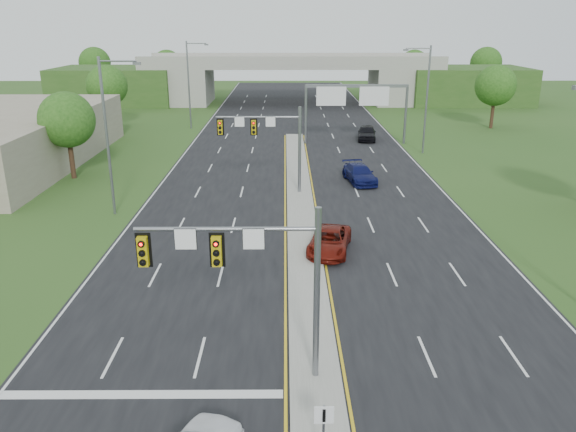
% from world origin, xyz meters
% --- Properties ---
extents(ground, '(240.00, 240.00, 0.00)m').
position_xyz_m(ground, '(0.00, 0.00, 0.00)').
color(ground, '#2B4F1C').
rests_on(ground, ground).
extents(road, '(24.00, 160.00, 0.02)m').
position_xyz_m(road, '(0.00, 35.00, 0.01)').
color(road, black).
rests_on(road, ground).
extents(median, '(2.00, 54.00, 0.16)m').
position_xyz_m(median, '(0.00, 23.00, 0.10)').
color(median, gray).
rests_on(median, road).
extents(lane_markings, '(23.72, 160.00, 0.01)m').
position_xyz_m(lane_markings, '(-0.60, 28.91, 0.02)').
color(lane_markings, gold).
rests_on(lane_markings, road).
extents(signal_mast_near, '(6.62, 0.60, 7.00)m').
position_xyz_m(signal_mast_near, '(-2.26, -0.07, 4.73)').
color(signal_mast_near, slate).
rests_on(signal_mast_near, ground).
extents(signal_mast_far, '(6.62, 0.60, 7.00)m').
position_xyz_m(signal_mast_far, '(-2.26, 24.93, 4.73)').
color(signal_mast_far, slate).
rests_on(signal_mast_far, ground).
extents(keep_right_sign, '(0.60, 0.13, 2.20)m').
position_xyz_m(keep_right_sign, '(0.00, -4.53, 1.52)').
color(keep_right_sign, slate).
rests_on(keep_right_sign, ground).
extents(sign_gantry, '(11.58, 0.44, 6.67)m').
position_xyz_m(sign_gantry, '(6.68, 44.92, 5.24)').
color(sign_gantry, slate).
rests_on(sign_gantry, ground).
extents(overpass, '(80.00, 14.00, 8.10)m').
position_xyz_m(overpass, '(0.00, 80.00, 3.55)').
color(overpass, gray).
rests_on(overpass, ground).
extents(lightpole_l_mid, '(2.85, 0.25, 11.00)m').
position_xyz_m(lightpole_l_mid, '(-13.30, 20.00, 6.10)').
color(lightpole_l_mid, slate).
rests_on(lightpole_l_mid, ground).
extents(lightpole_l_far, '(2.85, 0.25, 11.00)m').
position_xyz_m(lightpole_l_far, '(-13.30, 55.00, 6.10)').
color(lightpole_l_far, slate).
rests_on(lightpole_l_far, ground).
extents(lightpole_r_far, '(2.85, 0.25, 11.00)m').
position_xyz_m(lightpole_r_far, '(13.30, 40.00, 6.10)').
color(lightpole_r_far, slate).
rests_on(lightpole_r_far, ground).
extents(tree_l_near, '(4.80, 4.80, 7.60)m').
position_xyz_m(tree_l_near, '(-20.00, 30.00, 5.18)').
color(tree_l_near, '#382316').
rests_on(tree_l_near, ground).
extents(tree_l_mid, '(5.20, 5.20, 8.12)m').
position_xyz_m(tree_l_mid, '(-24.00, 55.00, 5.51)').
color(tree_l_mid, '#382316').
rests_on(tree_l_mid, ground).
extents(tree_r_mid, '(5.20, 5.20, 8.12)m').
position_xyz_m(tree_r_mid, '(26.00, 55.00, 5.51)').
color(tree_r_mid, '#382316').
rests_on(tree_r_mid, ground).
extents(tree_back_a, '(6.00, 6.00, 8.85)m').
position_xyz_m(tree_back_a, '(-38.00, 94.00, 5.84)').
color(tree_back_a, '#382316').
rests_on(tree_back_a, ground).
extents(tree_back_b, '(5.60, 5.60, 8.32)m').
position_xyz_m(tree_back_b, '(-24.00, 94.00, 5.51)').
color(tree_back_b, '#382316').
rests_on(tree_back_b, ground).
extents(tree_back_c, '(5.60, 5.60, 8.32)m').
position_xyz_m(tree_back_c, '(24.00, 94.00, 5.51)').
color(tree_back_c, '#382316').
rests_on(tree_back_c, ground).
extents(tree_back_d, '(6.00, 6.00, 8.85)m').
position_xyz_m(tree_back_d, '(38.00, 94.00, 5.84)').
color(tree_back_d, '#382316').
rests_on(tree_back_d, ground).
extents(car_far_a, '(3.22, 5.29, 1.37)m').
position_xyz_m(car_far_a, '(1.50, 12.77, 0.71)').
color(car_far_a, '#611109').
rests_on(car_far_a, road).
extents(car_far_b, '(2.91, 5.42, 1.49)m').
position_xyz_m(car_far_b, '(5.29, 28.44, 0.77)').
color(car_far_b, '#0B1045').
rests_on(car_far_b, road).
extents(car_far_c, '(2.67, 5.27, 1.72)m').
position_xyz_m(car_far_c, '(8.51, 47.08, 0.88)').
color(car_far_c, black).
rests_on(car_far_c, road).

